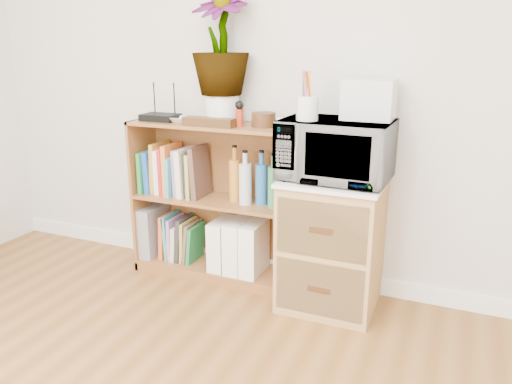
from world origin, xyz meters
The scene contains 21 objects.
skirting_board centered at (0.00, 2.24, 0.05)m, with size 4.00×0.02×0.10m, color white.
bookshelf centered at (-0.35, 2.10, 0.47)m, with size 1.00×0.30×0.95m, color brown.
wicker_unit centered at (0.40, 2.02, 0.35)m, with size 0.50×0.45×0.70m, color #9E7542.
microwave centered at (0.40, 2.02, 0.87)m, with size 0.55×0.37×0.30m, color silver.
pen_cup centered at (0.27, 1.95, 1.08)m, with size 0.11×0.11×0.12m, color white.
small_appliance centered at (0.54, 2.10, 1.12)m, with size 0.25×0.21×0.20m, color silver.
router centered at (-0.68, 2.08, 0.97)m, with size 0.21×0.15×0.04m, color black.
white_bowl centered at (-0.54, 2.07, 0.97)m, with size 0.13×0.13×0.03m, color silver.
plant_pot centered at (-0.29, 2.12, 1.03)m, with size 0.19×0.19×0.16m, color silver.
potted_plant centered at (-0.29, 2.12, 1.40)m, with size 0.32×0.32×0.57m, color #2D7130.
trinket_box centered at (-0.31, 2.00, 0.97)m, with size 0.30×0.07×0.05m, color #38210F.
kokeshi_doll centered at (-0.16, 2.06, 1.00)m, with size 0.04×0.04×0.10m, color maroon.
wooden_bowl centered at (-0.03, 2.11, 0.99)m, with size 0.13×0.13×0.08m, color #331B0D.
paint_jars centered at (0.13, 2.01, 0.98)m, with size 0.12×0.04×0.06m, color pink.
file_box centered at (-0.79, 2.10, 0.23)m, with size 0.10×0.26×0.32m, color gray.
magazine_holder_left centered at (-0.29, 2.09, 0.22)m, with size 0.10×0.24×0.30m, color white.
magazine_holder_mid centered at (-0.18, 2.09, 0.23)m, with size 0.10×0.25×0.31m, color white.
magazine_holder_right centered at (-0.08, 2.09, 0.23)m, with size 0.10×0.25×0.31m, color white.
cookbooks centered at (-0.61, 2.10, 0.64)m, with size 0.40×0.20×0.31m.
liquor_bottles centered at (-0.10, 2.10, 0.65)m, with size 0.31×0.07×0.32m.
lower_books centered at (-0.59, 2.10, 0.20)m, with size 0.25×0.19×0.29m.
Camera 1 is at (1.00, -0.43, 1.39)m, focal length 35.00 mm.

